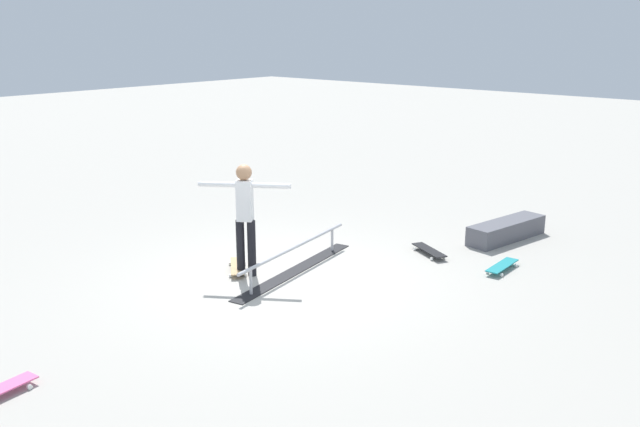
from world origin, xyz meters
TOP-DOWN VIEW (x-y plane):
  - ground_plane at (0.00, 0.00)m, footprint 60.00×60.00m
  - grind_rail at (-0.41, -0.11)m, footprint 2.97×0.75m
  - skate_ledge at (-4.01, 1.58)m, footprint 1.74×0.72m
  - skater_main at (0.20, -0.54)m, footprint 0.83×1.17m
  - skateboard_main at (0.17, -0.78)m, footprint 0.68×0.73m
  - loose_skateboard_teal at (-2.50, 2.26)m, footprint 0.81×0.29m
  - loose_skateboard_black at (-2.41, 1.01)m, footprint 0.54×0.80m

SIDE VIEW (x-z plane):
  - ground_plane at x=0.00m, z-range 0.00..0.00m
  - skateboard_main at x=0.17m, z-range 0.03..0.12m
  - loose_skateboard_teal at x=-2.50m, z-range 0.03..0.12m
  - loose_skateboard_black at x=-2.41m, z-range 0.03..0.12m
  - skate_ledge at x=-4.01m, z-range 0.00..0.33m
  - grind_rail at x=-0.41m, z-range -0.03..0.38m
  - skater_main at x=0.20m, z-range 0.14..1.83m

